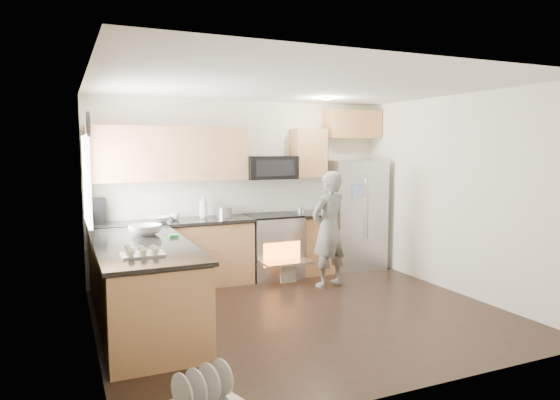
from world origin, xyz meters
name	(u,v)px	position (x,y,z in m)	size (l,w,h in m)	color
ground	(302,314)	(0.00, 0.00, 0.00)	(4.50, 4.50, 0.00)	black
room_shell	(300,169)	(-0.04, 0.02, 1.67)	(4.54, 4.04, 2.62)	silver
back_cabinet_run	(210,215)	(-0.59, 1.75, 0.96)	(4.45, 0.64, 2.50)	tan
peninsula	(143,286)	(-1.75, 0.25, 0.46)	(0.96, 2.36, 1.04)	tan
stove_range	(273,231)	(0.35, 1.69, 0.68)	(0.76, 0.97, 1.79)	#B7B7BC
refrigerator	(355,214)	(1.77, 1.70, 0.86)	(0.92, 0.76, 1.72)	#B7B7BC
person	(329,229)	(0.85, 0.90, 0.80)	(0.58, 0.38, 1.60)	gray
dish_rack	(203,395)	(-1.60, -1.56, 0.08)	(0.60, 0.54, 0.31)	#B7B7BC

